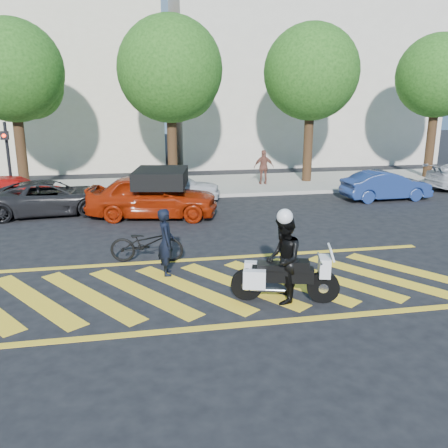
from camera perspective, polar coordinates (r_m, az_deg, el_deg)
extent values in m
plane|color=black|center=(10.73, -0.70, -7.54)|extent=(90.00, 90.00, 0.00)
cube|color=#9E998E|center=(22.20, -6.11, 4.50)|extent=(60.00, 5.00, 0.15)
cube|color=yellow|center=(10.82, -21.73, -8.47)|extent=(2.43, 3.21, 0.01)
cube|color=yellow|center=(10.65, -15.87, -8.31)|extent=(2.43, 3.21, 0.01)
cube|color=yellow|center=(10.59, -9.88, -8.07)|extent=(2.43, 3.21, 0.01)
cube|color=yellow|center=(10.65, -3.91, -7.73)|extent=(2.43, 3.21, 0.01)
cube|color=yellow|center=(10.82, 1.93, -7.33)|extent=(2.43, 3.21, 0.01)
cube|color=yellow|center=(11.10, 7.52, -6.87)|extent=(2.43, 3.21, 0.01)
cube|color=yellow|center=(11.47, 12.79, -6.37)|extent=(2.43, 3.21, 0.01)
cube|color=yellow|center=(11.94, 17.67, -5.87)|extent=(2.43, 3.21, 0.01)
cube|color=yellow|center=(12.49, 22.14, -5.36)|extent=(2.43, 3.21, 0.01)
cube|color=yellow|center=(9.04, 1.44, -12.08)|extent=(12.00, 0.20, 0.01)
cube|color=yellow|center=(12.48, -2.22, -4.21)|extent=(12.00, 0.20, 0.01)
cube|color=beige|center=(31.40, -23.13, 15.55)|extent=(16.00, 8.00, 10.00)
cube|color=beige|center=(32.59, 8.91, 17.36)|extent=(16.00, 8.00, 11.00)
cylinder|color=black|center=(22.38, -23.26, 8.44)|extent=(0.44, 0.44, 4.00)
sphere|color=#1B4512|center=(22.30, -24.13, 16.50)|extent=(4.20, 4.20, 4.20)
sphere|color=#1B4512|center=(22.45, -22.25, 15.05)|extent=(2.73, 2.73, 2.73)
cylinder|color=black|center=(21.93, -6.25, 9.45)|extent=(0.44, 0.44, 4.00)
sphere|color=#1B4512|center=(21.85, -6.51, 18.00)|extent=(4.60, 4.60, 4.60)
sphere|color=#1B4512|center=(22.18, -4.91, 16.21)|extent=(2.99, 2.99, 2.99)
cylinder|color=black|center=(23.35, 10.09, 9.65)|extent=(0.44, 0.44, 4.00)
sphere|color=#1B4512|center=(23.28, 10.47, 17.54)|extent=(4.40, 4.40, 4.40)
sphere|color=#1B4512|center=(23.75, 11.53, 15.84)|extent=(2.86, 2.86, 2.86)
cylinder|color=black|center=(26.35, 23.62, 9.24)|extent=(0.44, 0.44, 4.00)
sphere|color=#1B4512|center=(26.28, 24.36, 15.95)|extent=(4.00, 4.00, 4.00)
sphere|color=#1B4512|center=(26.85, 24.93, 14.56)|extent=(2.60, 2.60, 2.60)
cylinder|color=black|center=(20.29, -24.42, 6.61)|extent=(0.12, 0.12, 3.20)
cube|color=black|center=(19.99, -24.90, 9.64)|extent=(0.28, 0.18, 0.32)
sphere|color=#FF260C|center=(19.89, -24.97, 9.61)|extent=(0.14, 0.14, 0.14)
imported|color=black|center=(11.27, -6.98, -2.17)|extent=(0.40, 0.60, 1.61)
imported|color=black|center=(12.31, -9.29, -2.30)|extent=(1.95, 0.96, 0.98)
cylinder|color=black|center=(9.98, 2.76, -7.28)|extent=(0.68, 0.32, 0.67)
cylinder|color=silver|center=(9.98, 2.76, -7.28)|extent=(0.24, 0.21, 0.20)
cylinder|color=black|center=(10.05, 11.84, -7.45)|extent=(0.68, 0.32, 0.67)
cylinder|color=silver|center=(10.05, 11.84, -7.45)|extent=(0.24, 0.21, 0.20)
cube|color=black|center=(9.89, 7.07, -6.03)|extent=(1.28, 0.60, 0.30)
cube|color=black|center=(9.84, 8.88, -4.97)|extent=(0.52, 0.42, 0.22)
cube|color=black|center=(9.82, 5.63, -5.01)|extent=(0.63, 0.48, 0.12)
cube|color=silver|center=(9.89, 11.98, -5.02)|extent=(0.33, 0.47, 0.40)
cube|color=silver|center=(10.14, 3.76, -5.58)|extent=(0.49, 0.30, 0.38)
cube|color=silver|center=(9.65, 3.67, -6.68)|extent=(0.49, 0.30, 0.38)
imported|color=black|center=(9.76, 7.14, -4.28)|extent=(0.91, 1.04, 1.82)
imported|color=#901E06|center=(16.72, -8.61, 3.34)|extent=(4.77, 2.62, 1.54)
imported|color=#BE0D0B|center=(19.62, -23.77, 3.48)|extent=(4.31, 2.03, 1.22)
imported|color=black|center=(18.16, -20.12, 3.01)|extent=(4.59, 2.47, 1.22)
imported|color=silver|center=(19.35, -5.75, 4.52)|extent=(3.62, 1.69, 1.20)
imported|color=navy|center=(20.58, 18.91, 4.40)|extent=(3.64, 1.37, 1.19)
imported|color=brown|center=(22.27, 4.81, 6.84)|extent=(0.96, 0.48, 1.59)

